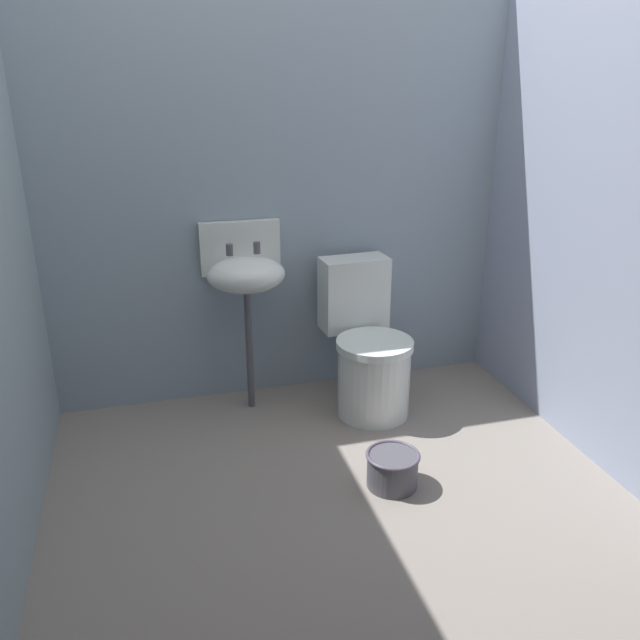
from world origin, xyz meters
TOP-DOWN VIEW (x-y plane):
  - ground_plane at (0.00, 0.00)m, footprint 2.86×2.47m
  - wall_back at (0.00, 1.09)m, footprint 2.86×0.10m
  - wall_right at (1.28, 0.10)m, footprint 0.10×2.27m
  - toilet_near_wall at (0.38, 0.69)m, footprint 0.42×0.61m
  - sink at (-0.23, 0.87)m, footprint 0.42×0.35m
  - bucket at (0.25, -0.04)m, footprint 0.24×0.24m

SIDE VIEW (x-z plane):
  - ground_plane at x=0.00m, z-range -0.08..0.00m
  - bucket at x=0.25m, z-range 0.00..0.17m
  - toilet_near_wall at x=0.38m, z-range -0.07..0.71m
  - sink at x=-0.23m, z-range 0.26..1.25m
  - wall_back at x=0.00m, z-range 0.00..2.25m
  - wall_right at x=1.28m, z-range 0.00..2.25m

